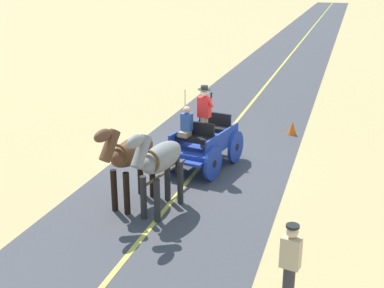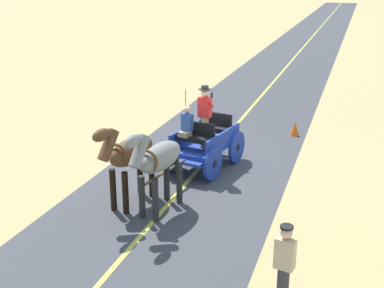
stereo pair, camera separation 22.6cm
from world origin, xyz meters
The scene contains 8 objects.
ground_plane centered at (0.00, 0.00, 0.00)m, with size 200.00×200.00×0.00m, color tan.
road_surface centered at (0.00, 0.00, 0.00)m, with size 5.20×160.00×0.01m, color #424247.
road_centre_stripe centered at (0.00, 0.00, 0.01)m, with size 0.12×160.00×0.00m, color #DBCC4C.
horse_drawn_carriage centered at (-0.11, 0.21, 0.82)m, with size 1.84×4.51×2.50m.
horse_near_side centered at (0.06, 3.26, 1.32)m, with size 0.82×2.15×2.21m.
horse_off_side centered at (0.86, 3.11, 1.32)m, with size 0.86×2.15×2.21m.
pedestrian_walking centered at (-3.30, 6.06, 0.89)m, with size 0.35×0.26×1.65m.
traffic_cone centered at (-2.21, -3.68, 0.25)m, with size 0.32×0.32×0.50m, color orange.
Camera 1 is at (-3.91, 13.29, 5.48)m, focal length 46.98 mm.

